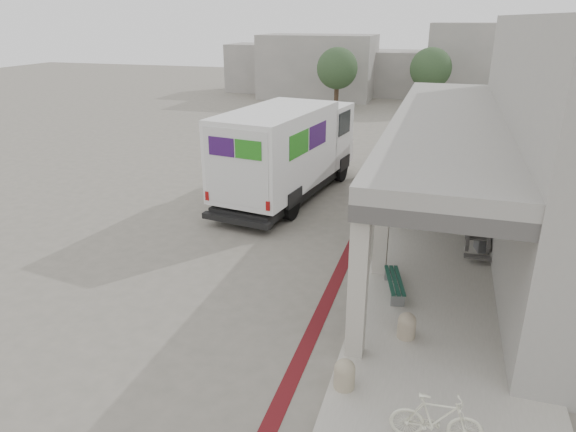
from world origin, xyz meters
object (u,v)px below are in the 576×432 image
(bench, at_px, (394,283))
(bicycle_cream, at_px, (436,419))
(utility_cabinet, at_px, (484,237))
(fedex_truck, at_px, (288,149))

(bench, height_order, bicycle_cream, bicycle_cream)
(utility_cabinet, bearing_deg, bicycle_cream, -110.56)
(fedex_truck, relative_size, utility_cabinet, 10.03)
(bench, xyz_separation_m, bicycle_cream, (1.21, -4.97, 0.19))
(bicycle_cream, bearing_deg, bench, 9.28)
(bench, bearing_deg, fedex_truck, 112.60)
(utility_cabinet, relative_size, bicycle_cream, 0.58)
(fedex_truck, height_order, bench, fedex_truck)
(fedex_truck, relative_size, bicycle_cream, 5.79)
(bench, distance_m, bicycle_cream, 5.11)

